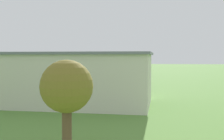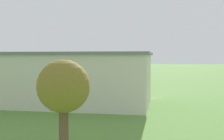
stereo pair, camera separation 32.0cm
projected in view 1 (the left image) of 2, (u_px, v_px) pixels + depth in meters
name	position (u px, v px, depth m)	size (l,w,h in m)	color
ground_plane	(126.00, 83.00, 74.97)	(400.00, 400.00, 0.00)	#568438
hangar	(65.00, 78.00, 40.60)	(24.88, 12.89, 7.43)	beige
biplane	(126.00, 60.00, 69.58)	(7.22, 9.11, 3.88)	silver
car_black	(11.00, 89.00, 52.82)	(2.03, 4.39, 1.56)	black
person_crossing_taxiway	(59.00, 87.00, 55.38)	(0.42, 0.42, 1.73)	navy
person_at_fence_line	(133.00, 90.00, 52.10)	(0.51, 0.51, 1.53)	beige
person_by_parked_cars	(121.00, 89.00, 52.01)	(0.53, 0.53, 1.67)	orange
person_near_hangar_door	(37.00, 87.00, 56.09)	(0.51, 0.51, 1.56)	beige
tree_behind_hangar_left	(67.00, 88.00, 19.48)	(3.68, 3.68, 6.61)	brown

